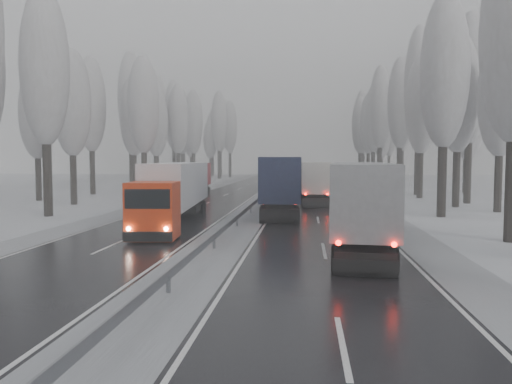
% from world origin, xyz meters
% --- Properties ---
extents(ground, '(260.00, 260.00, 0.00)m').
position_xyz_m(ground, '(0.00, 0.00, 0.00)').
color(ground, silver).
rests_on(ground, ground).
extents(carriageway_right, '(7.50, 200.00, 0.03)m').
position_xyz_m(carriageway_right, '(5.25, 30.00, 0.01)').
color(carriageway_right, black).
rests_on(carriageway_right, ground).
extents(carriageway_left, '(7.50, 200.00, 0.03)m').
position_xyz_m(carriageway_left, '(-5.25, 30.00, 0.01)').
color(carriageway_left, black).
rests_on(carriageway_left, ground).
extents(median_slush, '(3.00, 200.00, 0.04)m').
position_xyz_m(median_slush, '(0.00, 30.00, 0.02)').
color(median_slush, '#A8ABB0').
rests_on(median_slush, ground).
extents(shoulder_right, '(2.40, 200.00, 0.04)m').
position_xyz_m(shoulder_right, '(10.20, 30.00, 0.02)').
color(shoulder_right, '#A8ABB0').
rests_on(shoulder_right, ground).
extents(shoulder_left, '(2.40, 200.00, 0.04)m').
position_xyz_m(shoulder_left, '(-10.20, 30.00, 0.02)').
color(shoulder_left, '#A8ABB0').
rests_on(shoulder_left, ground).
extents(median_guardrail, '(0.12, 200.00, 0.76)m').
position_xyz_m(median_guardrail, '(0.00, 29.99, 0.60)').
color(median_guardrail, slate).
rests_on(median_guardrail, ground).
extents(tree_18, '(3.60, 3.60, 16.58)m').
position_xyz_m(tree_18, '(14.51, 27.03, 10.70)').
color(tree_18, black).
rests_on(tree_18, ground).
extents(tree_19, '(3.60, 3.60, 14.57)m').
position_xyz_m(tree_19, '(20.02, 31.03, 9.42)').
color(tree_19, black).
rests_on(tree_19, ground).
extents(tree_20, '(3.60, 3.60, 15.71)m').
position_xyz_m(tree_20, '(17.90, 35.17, 10.14)').
color(tree_20, black).
rests_on(tree_20, ground).
extents(tree_21, '(3.60, 3.60, 18.62)m').
position_xyz_m(tree_21, '(20.12, 39.17, 12.00)').
color(tree_21, black).
rests_on(tree_21, ground).
extents(tree_22, '(3.60, 3.60, 15.86)m').
position_xyz_m(tree_22, '(17.02, 45.60, 10.24)').
color(tree_22, black).
rests_on(tree_22, ground).
extents(tree_23, '(3.60, 3.60, 13.55)m').
position_xyz_m(tree_23, '(23.31, 49.60, 8.77)').
color(tree_23, black).
rests_on(tree_23, ground).
extents(tree_24, '(3.60, 3.60, 20.49)m').
position_xyz_m(tree_24, '(17.90, 51.02, 13.19)').
color(tree_24, black).
rests_on(tree_24, ground).
extents(tree_25, '(3.60, 3.60, 19.44)m').
position_xyz_m(tree_25, '(24.81, 55.02, 12.52)').
color(tree_25, black).
rests_on(tree_25, ground).
extents(tree_26, '(3.60, 3.60, 18.78)m').
position_xyz_m(tree_26, '(17.56, 61.27, 12.10)').
color(tree_26, black).
rests_on(tree_26, ground).
extents(tree_27, '(3.60, 3.60, 17.62)m').
position_xyz_m(tree_27, '(24.72, 65.27, 11.36)').
color(tree_27, black).
rests_on(tree_27, ground).
extents(tree_28, '(3.60, 3.60, 19.62)m').
position_xyz_m(tree_28, '(16.34, 71.95, 12.64)').
color(tree_28, black).
rests_on(tree_28, ground).
extents(tree_29, '(3.60, 3.60, 18.11)m').
position_xyz_m(tree_29, '(23.71, 75.95, 11.67)').
color(tree_29, black).
rests_on(tree_29, ground).
extents(tree_30, '(3.60, 3.60, 17.86)m').
position_xyz_m(tree_30, '(16.56, 81.70, 11.52)').
color(tree_30, black).
rests_on(tree_30, ground).
extents(tree_31, '(3.60, 3.60, 18.58)m').
position_xyz_m(tree_31, '(22.48, 85.70, 11.97)').
color(tree_31, black).
rests_on(tree_31, ground).
extents(tree_32, '(3.60, 3.60, 17.33)m').
position_xyz_m(tree_32, '(16.63, 89.21, 11.18)').
color(tree_32, black).
rests_on(tree_32, ground).
extents(tree_33, '(3.60, 3.60, 14.33)m').
position_xyz_m(tree_33, '(19.77, 93.21, 9.26)').
color(tree_33, black).
rests_on(tree_33, ground).
extents(tree_34, '(3.60, 3.60, 17.63)m').
position_xyz_m(tree_34, '(15.73, 96.32, 11.37)').
color(tree_34, black).
rests_on(tree_34, ground).
extents(tree_35, '(3.60, 3.60, 18.25)m').
position_xyz_m(tree_35, '(24.94, 100.32, 11.77)').
color(tree_35, black).
rests_on(tree_35, ground).
extents(tree_36, '(3.60, 3.60, 20.23)m').
position_xyz_m(tree_36, '(17.04, 106.16, 13.02)').
color(tree_36, black).
rests_on(tree_36, ground).
extents(tree_37, '(3.60, 3.60, 16.37)m').
position_xyz_m(tree_37, '(24.02, 110.16, 10.56)').
color(tree_37, black).
rests_on(tree_37, ground).
extents(tree_38, '(3.60, 3.60, 17.97)m').
position_xyz_m(tree_38, '(18.73, 116.73, 11.59)').
color(tree_38, black).
rests_on(tree_38, ground).
extents(tree_39, '(3.60, 3.60, 16.19)m').
position_xyz_m(tree_39, '(21.55, 120.73, 10.45)').
color(tree_39, black).
rests_on(tree_39, ground).
extents(tree_58, '(3.60, 3.60, 17.21)m').
position_xyz_m(tree_58, '(-15.13, 24.57, 11.10)').
color(tree_58, black).
rests_on(tree_58, ground).
extents(tree_60, '(3.60, 3.60, 14.84)m').
position_xyz_m(tree_60, '(-17.75, 34.20, 9.59)').
color(tree_60, black).
rests_on(tree_60, ground).
extents(tree_61, '(3.60, 3.60, 13.95)m').
position_xyz_m(tree_61, '(-23.52, 38.20, 9.02)').
color(tree_61, black).
rests_on(tree_61, ground).
extents(tree_62, '(3.60, 3.60, 16.04)m').
position_xyz_m(tree_62, '(-13.94, 43.73, 10.36)').
color(tree_62, black).
rests_on(tree_62, ground).
extents(tree_63, '(3.60, 3.60, 16.88)m').
position_xyz_m(tree_63, '(-21.85, 47.73, 10.89)').
color(tree_63, black).
rests_on(tree_63, ground).
extents(tree_64, '(3.60, 3.60, 15.42)m').
position_xyz_m(tree_64, '(-18.26, 52.71, 9.96)').
color(tree_64, black).
rests_on(tree_64, ground).
extents(tree_65, '(3.60, 3.60, 19.48)m').
position_xyz_m(tree_65, '(-20.05, 56.71, 12.55)').
color(tree_65, black).
rests_on(tree_65, ground).
extents(tree_66, '(3.60, 3.60, 15.23)m').
position_xyz_m(tree_66, '(-18.16, 62.35, 9.84)').
color(tree_66, black).
rests_on(tree_66, ground).
extents(tree_67, '(3.60, 3.60, 17.09)m').
position_xyz_m(tree_67, '(-19.54, 66.35, 11.03)').
color(tree_67, black).
rests_on(tree_67, ground).
extents(tree_68, '(3.60, 3.60, 16.65)m').
position_xyz_m(tree_68, '(-16.58, 69.11, 10.75)').
color(tree_68, black).
rests_on(tree_68, ground).
extents(tree_69, '(3.60, 3.60, 19.35)m').
position_xyz_m(tree_69, '(-21.42, 73.11, 12.46)').
color(tree_69, black).
rests_on(tree_69, ground).
extents(tree_70, '(3.60, 3.60, 17.09)m').
position_xyz_m(tree_70, '(-16.33, 79.19, 11.03)').
color(tree_70, black).
rests_on(tree_70, ground).
extents(tree_71, '(3.60, 3.60, 19.61)m').
position_xyz_m(tree_71, '(-21.09, 83.19, 12.63)').
color(tree_71, black).
rests_on(tree_71, ground).
extents(tree_72, '(3.60, 3.60, 15.11)m').
position_xyz_m(tree_72, '(-18.93, 88.54, 9.76)').
color(tree_72, black).
rests_on(tree_72, ground).
extents(tree_73, '(3.60, 3.60, 17.22)m').
position_xyz_m(tree_73, '(-21.82, 92.54, 11.11)').
color(tree_73, black).
rests_on(tree_73, ground).
extents(tree_74, '(3.60, 3.60, 19.68)m').
position_xyz_m(tree_74, '(-15.07, 99.33, 12.67)').
color(tree_74, black).
rests_on(tree_74, ground).
extents(tree_75, '(3.60, 3.60, 18.60)m').
position_xyz_m(tree_75, '(-24.20, 103.33, 11.99)').
color(tree_75, black).
rests_on(tree_75, ground).
extents(tree_76, '(3.60, 3.60, 18.55)m').
position_xyz_m(tree_76, '(-14.05, 108.72, 11.95)').
color(tree_76, black).
rests_on(tree_76, ground).
extents(tree_77, '(3.60, 3.60, 14.32)m').
position_xyz_m(tree_77, '(-19.66, 112.72, 9.26)').
color(tree_77, black).
rests_on(tree_77, ground).
extents(tree_78, '(3.60, 3.60, 19.55)m').
position_xyz_m(tree_78, '(-17.56, 115.31, 12.59)').
color(tree_78, black).
rests_on(tree_78, ground).
extents(tree_79, '(3.60, 3.60, 17.07)m').
position_xyz_m(tree_79, '(-20.33, 119.31, 11.01)').
color(tree_79, black).
rests_on(tree_79, ground).
extents(truck_grey_tarp, '(3.83, 16.25, 4.13)m').
position_xyz_m(truck_grey_tarp, '(7.12, 13.89, 2.41)').
color(truck_grey_tarp, '#4E4E53').
rests_on(truck_grey_tarp, ground).
extents(truck_blue_box, '(3.57, 17.53, 4.47)m').
position_xyz_m(truck_blue_box, '(2.30, 28.65, 2.61)').
color(truck_blue_box, '#1D234A').
rests_on(truck_blue_box, ground).
extents(truck_cream_box, '(3.01, 15.88, 4.05)m').
position_xyz_m(truck_cream_box, '(5.02, 39.31, 2.37)').
color(truck_cream_box, gray).
rests_on(truck_cream_box, ground).
extents(box_truck_distant, '(2.87, 7.83, 2.87)m').
position_xyz_m(box_truck_distant, '(4.86, 83.25, 1.46)').
color(box_truck_distant, '#BBBCC2').
rests_on(box_truck_distant, ground).
extents(truck_red_white, '(3.82, 16.01, 4.07)m').
position_xyz_m(truck_red_white, '(-4.19, 20.70, 2.38)').
color(truck_red_white, red).
rests_on(truck_red_white, ground).
extents(truck_red_red, '(3.35, 15.21, 3.87)m').
position_xyz_m(truck_red_red, '(-8.21, 42.69, 2.26)').
color(truck_red_red, red).
rests_on(truck_red_red, ground).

